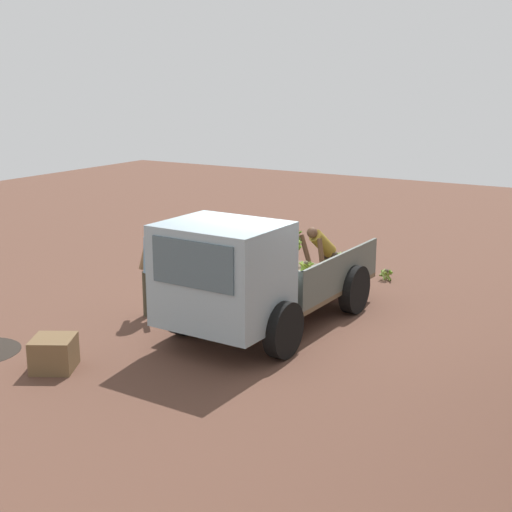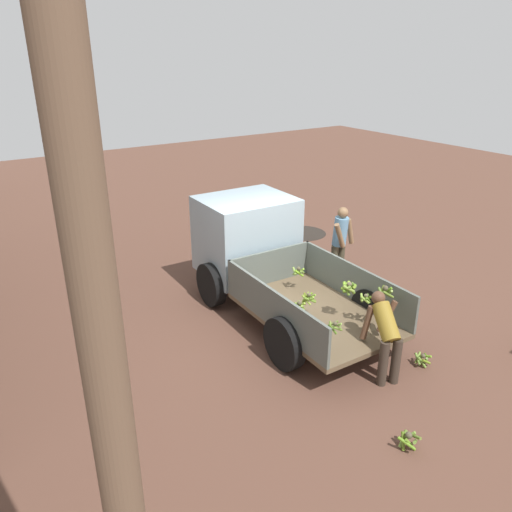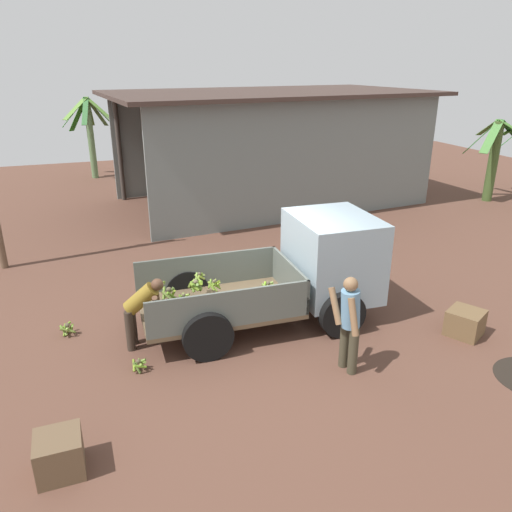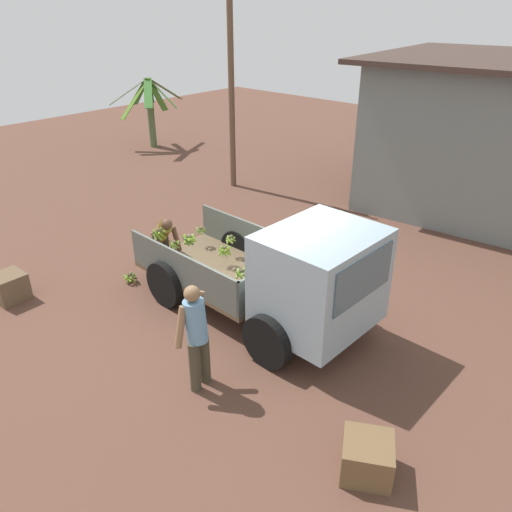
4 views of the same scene
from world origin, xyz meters
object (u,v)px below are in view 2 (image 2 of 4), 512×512
Objects in this scene: banana_bunch_on_ground_0 at (422,359)px; person_foreground_visitor at (340,240)px; cargo_truck at (258,250)px; person_worker_loading at (385,333)px; banana_bunch_on_ground_1 at (409,439)px; utility_pole at (114,435)px; wooden_crate_1 at (261,237)px.

person_foreground_visitor is at bearing -18.66° from banana_bunch_on_ground_0.
person_foreground_visitor is at bearing -95.80° from cargo_truck.
cargo_truck is at bearing 20.91° from person_worker_loading.
banana_bunch_on_ground_0 is at bearing -55.57° from banana_bunch_on_ground_1.
utility_pole is 8.92m from person_foreground_visitor.
banana_bunch_on_ground_1 is (1.44, -3.87, -3.12)m from utility_pole.
person_foreground_visitor is (5.64, -6.50, -2.35)m from utility_pole.
person_worker_loading is 1.62m from banana_bunch_on_ground_1.
utility_pole is 3.90× the size of person_foreground_visitor.
wooden_crate_1 is at bearing -33.69° from cargo_truck.
person_worker_loading is (-3.19, -0.13, -0.27)m from cargo_truck.
banana_bunch_on_ground_1 is at bearing 164.68° from person_worker_loading.
wooden_crate_1 reaches higher than banana_bunch_on_ground_1.
utility_pole is 5.98m from person_worker_loading.
wooden_crate_1 is (5.52, -1.50, -0.51)m from person_worker_loading.
cargo_truck is at bearing -37.91° from utility_pole.
person_worker_loading reaches higher than wooden_crate_1.
cargo_truck is 3.21m from person_worker_loading.
banana_bunch_on_ground_0 is at bearing -164.39° from cargo_truck.
banana_bunch_on_ground_1 is (-4.20, 2.62, -0.76)m from person_foreground_visitor.
wooden_crate_1 is at bearing 177.10° from person_foreground_visitor.
utility_pole reaches higher than wooden_crate_1.
wooden_crate_1 is at bearing -7.74° from banana_bunch_on_ground_0.
banana_bunch_on_ground_0 is at bearing -27.85° from person_foreground_visitor.
wooden_crate_1 is (2.56, 0.28, -0.66)m from person_foreground_visitor.
cargo_truck is at bearing 144.95° from wooden_crate_1.
cargo_truck is 4.58m from banana_bunch_on_ground_1.
banana_bunch_on_ground_1 is at bearing -41.16° from person_foreground_visitor.
person_foreground_visitor is at bearing -12.51° from person_worker_loading.
utility_pole reaches higher than person_foreground_visitor.
cargo_truck is at bearing -106.35° from person_foreground_visitor.
cargo_truck is 7.79m from utility_pole.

